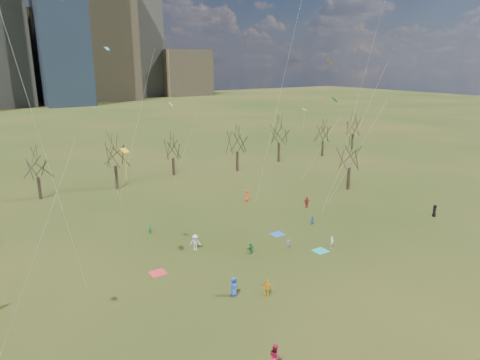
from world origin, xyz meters
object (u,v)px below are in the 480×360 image
person_0 (234,287)px  person_1 (332,242)px  person_2 (275,356)px  blanket_teal (320,251)px  blanket_crimson (158,273)px  blanket_navy (277,234)px  person_4 (267,288)px

person_0 → person_1: 15.49m
person_0 → person_2: 10.24m
blanket_teal → blanket_crimson: same height
blanket_teal → blanket_navy: 6.71m
blanket_navy → person_4: person_4 is taller
blanket_teal → blanket_navy: bearing=99.8°
person_2 → person_4: bearing=-27.0°
blanket_teal → person_0: (-13.67, -2.80, 0.94)m
blanket_teal → blanket_crimson: 18.63m
blanket_crimson → person_4: person_4 is taller
blanket_crimson → person_1: 20.23m
person_4 → blanket_navy: bearing=-82.3°
person_2 → person_4: (5.34, 8.11, -0.14)m
person_0 → person_4: (2.58, -1.75, -0.11)m
blanket_teal → person_2: size_ratio=0.81×
blanket_navy → person_0: size_ratio=0.84×
blanket_teal → person_0: size_ratio=0.84×
blanket_navy → person_1: (2.74, -6.80, 0.72)m
blanket_navy → person_0: person_0 is taller
blanket_teal → person_4: person_4 is taller
person_0 → blanket_crimson: bearing=107.0°
person_1 → person_4: bearing=179.8°
blanket_teal → person_4: 12.01m
blanket_teal → person_0: 13.98m
blanket_crimson → person_1: (19.47, -5.45, 0.72)m
blanket_navy → blanket_crimson: 16.78m
blanket_teal → person_1: size_ratio=1.08×
blanket_crimson → person_2: bearing=-85.4°
person_0 → person_1: size_ratio=1.29×
blanket_teal → person_1: bearing=-6.6°
person_2 → person_4: person_2 is taller
blanket_navy → blanket_crimson: bearing=-175.4°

